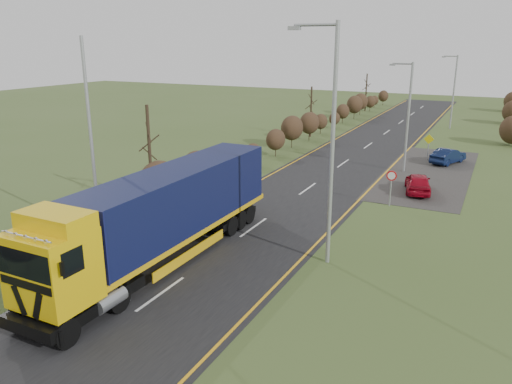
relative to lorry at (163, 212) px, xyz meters
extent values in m
plane|color=#3A4E21|center=(1.59, 1.49, -2.32)|extent=(160.00, 160.00, 0.00)
cube|color=black|center=(1.59, 11.49, -2.31)|extent=(8.00, 120.00, 0.02)
cube|color=#2D2A28|center=(8.09, 21.49, -2.31)|extent=(6.00, 18.00, 0.02)
cube|color=orange|center=(-2.11, 11.49, -2.29)|extent=(0.12, 116.00, 0.01)
cube|color=orange|center=(5.29, 11.49, -2.29)|extent=(0.12, 116.00, 0.01)
cube|color=silver|center=(1.59, -2.51, -2.29)|extent=(0.12, 3.00, 0.01)
cube|color=silver|center=(1.59, 5.49, -2.29)|extent=(0.12, 3.00, 0.01)
cube|color=silver|center=(1.59, 13.49, -2.29)|extent=(0.12, 3.00, 0.01)
cube|color=silver|center=(1.59, 21.49, -2.29)|extent=(0.12, 3.00, 0.01)
cube|color=silver|center=(1.59, 29.49, -2.29)|extent=(0.12, 3.00, 0.01)
cube|color=silver|center=(1.59, 37.49, -2.29)|extent=(0.12, 3.00, 0.01)
cube|color=silver|center=(1.59, 45.49, -2.29)|extent=(0.12, 3.00, 0.01)
cube|color=silver|center=(1.59, 53.49, -2.29)|extent=(0.12, 3.00, 0.01)
cube|color=silver|center=(1.59, 61.49, -2.29)|extent=(0.12, 3.00, 0.01)
ellipsoid|color=black|center=(-4.43, -2.51, -1.19)|extent=(1.21, 1.57, 1.39)
ellipsoid|color=black|center=(-4.41, 1.49, -0.84)|extent=(1.58, 2.06, 1.82)
ellipsoid|color=black|center=(-4.40, 5.49, -0.48)|extent=(1.96, 2.55, 2.25)
ellipsoid|color=black|center=(-4.44, 9.49, -0.61)|extent=(1.83, 2.38, 2.10)
ellipsoid|color=black|center=(-4.37, 13.49, -1.04)|extent=(1.37, 1.78, 1.57)
ellipsoid|color=black|center=(-4.48, 17.49, -1.20)|extent=(1.20, 1.56, 1.38)
ellipsoid|color=black|center=(-4.34, 21.49, -0.87)|extent=(1.55, 2.02, 1.78)
ellipsoid|color=black|center=(-4.50, 25.49, -0.50)|extent=(1.95, 2.53, 2.24)
ellipsoid|color=black|center=(-4.31, 29.49, -0.58)|extent=(1.85, 2.41, 2.13)
ellipsoid|color=black|center=(-4.53, 33.49, -1.01)|extent=(1.40, 1.81, 1.61)
ellipsoid|color=black|center=(-4.28, 37.49, -1.20)|extent=(1.19, 1.55, 1.37)
ellipsoid|color=black|center=(-4.56, 41.49, -0.90)|extent=(1.52, 1.97, 1.75)
ellipsoid|color=black|center=(-4.26, 45.49, -0.51)|extent=(1.93, 2.51, 2.22)
ellipsoid|color=black|center=(-4.58, 49.49, -0.56)|extent=(1.88, 2.44, 2.16)
ellipsoid|color=black|center=(-4.23, 53.49, -0.99)|extent=(1.43, 1.85, 1.64)
ellipsoid|color=black|center=(-4.60, 57.49, -1.21)|extent=(1.19, 1.55, 1.37)
ellipsoid|color=black|center=(-4.21, 61.49, -0.93)|extent=(1.49, 1.93, 1.71)
cylinder|color=#2F2417|center=(-4.91, 5.49, 0.70)|extent=(0.18, 0.18, 6.05)
cylinder|color=#2F2417|center=(-4.91, 31.49, 0.21)|extent=(0.18, 0.18, 5.06)
cylinder|color=#2F2417|center=(-4.91, 53.49, 0.25)|extent=(0.18, 0.18, 5.15)
cube|color=black|center=(0.00, -5.11, -1.64)|extent=(2.37, 4.49, 0.44)
cube|color=#DDB109|center=(0.00, -5.99, -0.04)|extent=(2.45, 2.16, 2.53)
cube|color=black|center=(0.00, -7.01, -1.79)|extent=(2.43, 0.13, 0.54)
cube|color=black|center=(-0.41, -7.07, -0.82)|extent=(0.59, 0.02, 1.05)
cube|color=black|center=(0.41, -7.07, -0.82)|extent=(0.59, 0.02, 1.05)
cube|color=black|center=(0.00, -7.04, 0.50)|extent=(2.29, 0.08, 0.92)
cube|color=black|center=(0.00, -7.07, -0.18)|extent=(2.24, 0.05, 0.27)
cube|color=#DDB109|center=(0.00, -5.65, 1.50)|extent=(2.44, 1.38, 0.54)
cylinder|color=silver|center=(0.00, -6.81, 1.32)|extent=(2.14, 0.08, 0.06)
cube|color=black|center=(1.39, -6.81, 0.55)|extent=(0.08, 0.12, 0.44)
cylinder|color=gray|center=(-1.12, -4.72, -1.59)|extent=(0.55, 1.27, 0.54)
cylinder|color=gray|center=(1.12, -4.72, -1.59)|extent=(0.55, 1.27, 0.54)
cube|color=#E8B010|center=(0.00, 1.21, -1.13)|extent=(2.52, 12.28, 0.23)
cube|color=black|center=(0.00, 1.21, 0.33)|extent=(2.50, 11.89, 2.68)
cube|color=#0E123D|center=(0.00, 7.17, 0.33)|extent=(2.41, 0.08, 2.68)
cube|color=#0E123D|center=(0.00, -4.74, 0.33)|extent=(2.41, 0.08, 2.68)
cube|color=black|center=(0.00, 4.91, -1.69)|extent=(2.26, 3.52, 0.34)
cube|color=#E8B010|center=(-1.19, 0.24, -1.79)|extent=(0.09, 5.35, 0.44)
cube|color=#E8B010|center=(1.19, 0.24, -1.79)|extent=(0.09, 5.35, 0.44)
cylinder|color=black|center=(-1.02, -6.67, -1.82)|extent=(0.32, 1.01, 1.01)
cylinder|color=black|center=(1.02, -6.67, -1.82)|extent=(0.32, 1.01, 1.01)
cylinder|color=black|center=(-1.02, -4.23, -1.82)|extent=(0.32, 1.01, 1.01)
cylinder|color=black|center=(1.02, -4.23, -1.82)|extent=(0.32, 1.01, 1.01)
cylinder|color=black|center=(-1.02, 4.04, -1.82)|extent=(0.32, 1.01, 1.01)
cylinder|color=black|center=(1.02, 4.04, -1.82)|extent=(0.32, 1.01, 1.01)
cylinder|color=black|center=(-1.02, 5.01, -1.82)|extent=(0.32, 1.01, 1.01)
cylinder|color=black|center=(1.02, 5.01, -1.82)|extent=(0.32, 1.01, 1.01)
cylinder|color=black|center=(-1.02, 5.98, -1.82)|extent=(0.32, 1.01, 1.01)
cylinder|color=black|center=(1.02, 5.98, -1.82)|extent=(0.32, 1.01, 1.01)
imported|color=maroon|center=(8.20, 15.89, -1.69)|extent=(2.26, 3.97, 1.27)
imported|color=black|center=(9.05, 25.26, -1.72)|extent=(2.54, 3.89, 1.21)
cylinder|color=#979A9C|center=(6.40, 3.16, 2.74)|extent=(0.18, 0.18, 10.13)
cylinder|color=#979A9C|center=(5.49, 3.16, 7.64)|extent=(1.80, 0.12, 0.12)
cube|color=#979A9C|center=(4.59, 3.16, 7.53)|extent=(0.51, 0.20, 0.16)
cylinder|color=#979A9C|center=(6.39, 21.04, 1.66)|extent=(0.18, 0.18, 7.97)
cylinder|color=#979A9C|center=(5.68, 21.04, 5.52)|extent=(1.42, 0.12, 0.12)
cube|color=#979A9C|center=(4.97, 21.04, 5.43)|extent=(0.40, 0.16, 0.12)
cylinder|color=#979A9C|center=(7.39, 43.05, 1.67)|extent=(0.18, 0.18, 7.98)
cylinder|color=#979A9C|center=(6.68, 43.05, 5.52)|extent=(1.42, 0.12, 0.12)
cube|color=#979A9C|center=(5.97, 43.05, 5.44)|extent=(0.40, 0.16, 0.12)
cylinder|color=#979A9C|center=(-4.76, 1.02, 2.48)|extent=(0.16, 0.16, 9.60)
cylinder|color=#979A9C|center=(7.19, 12.30, -1.39)|extent=(0.08, 0.08, 1.86)
cylinder|color=red|center=(7.19, 12.27, -0.46)|extent=(0.60, 0.04, 0.60)
cylinder|color=white|center=(7.19, 12.25, -0.46)|extent=(0.45, 0.02, 0.45)
cylinder|color=#979A9C|center=(7.39, 25.99, -1.53)|extent=(0.08, 0.08, 1.60)
cube|color=#D4C70B|center=(7.39, 25.94, -0.61)|extent=(0.81, 0.04, 0.81)
camera|label=1|loc=(12.53, -16.35, 7.00)|focal=35.00mm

